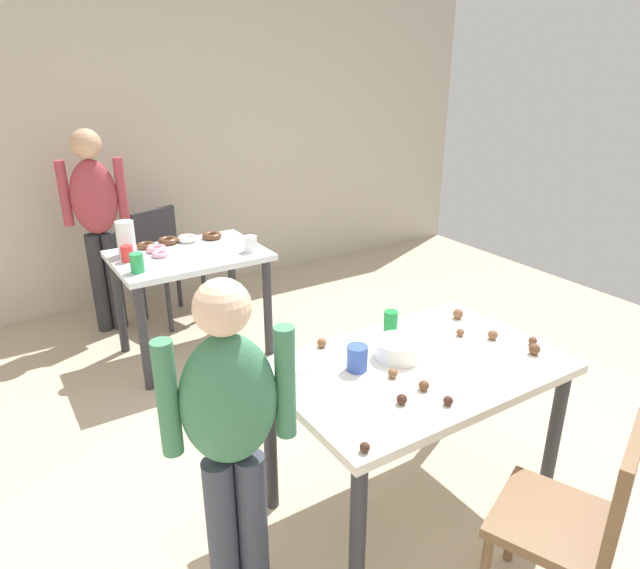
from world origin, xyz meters
The scene contains 34 objects.
ground_plane centered at (0.00, 0.00, 0.00)m, with size 6.40×6.40×0.00m, color tan.
wall_back centered at (0.00, 3.20, 1.30)m, with size 6.40×0.10×2.60m, color #BCB2A3.
dining_table_near centered at (0.01, -0.03, 0.65)m, with size 1.21×0.79×0.75m.
dining_table_far centered at (-0.29, 1.92, 0.63)m, with size 0.98×0.71×0.75m.
chair_near_table centered at (0.09, -0.79, 0.50)m, with size 0.52×0.52×0.87m.
chair_far_table centered at (-0.25, 2.63, 0.50)m, with size 0.50×0.50×0.87m.
person_girl_near centered at (-0.88, -0.09, 0.79)m, with size 0.45×0.29×1.34m.
person_adult_far centered at (-0.70, 2.64, 0.91)m, with size 0.45×0.27×1.51m.
mixing_bowl centered at (-0.02, 0.06, 0.79)m, with size 0.20×0.20×0.08m, color white.
soda_can centered at (0.08, 0.25, 0.81)m, with size 0.07×0.07×0.12m, color #198438.
fork_near centered at (-0.48, 0.17, 0.75)m, with size 0.17×0.02×0.01m, color silver.
cup_near_0 centered at (-0.24, 0.07, 0.80)m, with size 0.09×0.09×0.11m, color #3351B2.
cake_ball_0 centered at (-0.25, 0.32, 0.77)m, with size 0.04×0.04×0.04m, color brown.
cake_ball_1 centered at (-0.24, -0.22, 0.77)m, with size 0.04×0.04×0.04m, color #3D2319.
cake_ball_2 centered at (0.56, -0.17, 0.77)m, with size 0.04×0.04×0.04m, color brown.
cake_ball_3 centered at (-0.15, -0.06, 0.77)m, with size 0.04×0.04×0.04m, color brown.
cake_ball_4 centered at (0.48, 0.21, 0.78)m, with size 0.05×0.05×0.05m, color brown.
cake_ball_5 centered at (-0.11, -0.19, 0.77)m, with size 0.04×0.04×0.04m, color brown.
cake_ball_6 centered at (0.45, -0.04, 0.77)m, with size 0.05×0.05×0.05m, color brown.
cake_ball_7 centered at (-0.53, -0.37, 0.77)m, with size 0.04×0.04×0.04m, color #3D2319.
cake_ball_8 centered at (-0.55, 0.30, 0.77)m, with size 0.04×0.04×0.04m, color brown.
cake_ball_9 centered at (-0.10, -0.32, 0.77)m, with size 0.04×0.04×0.04m, color #3D2319.
cake_ball_10 centered at (0.35, 0.06, 0.77)m, with size 0.04×0.04×0.04m, color brown.
cake_ball_11 centered at (0.50, -0.24, 0.78)m, with size 0.05×0.05×0.05m, color brown.
pitcher_far centered at (-0.64, 2.09, 0.86)m, with size 0.12×0.12×0.23m, color white.
cup_far_0 centered at (-0.68, 1.73, 0.81)m, with size 0.08×0.08×0.12m, color green.
cup_far_1 centered at (0.08, 1.72, 0.80)m, with size 0.09×0.09×0.10m, color white.
cup_far_2 centered at (-0.68, 1.96, 0.80)m, with size 0.07×0.07×0.10m, color red.
donut_far_0 centered at (-0.47, 1.94, 0.77)m, with size 0.11×0.11×0.03m, color pink.
donut_far_1 centered at (-0.20, 2.16, 0.77)m, with size 0.14×0.14×0.04m, color white.
donut_far_2 centered at (-0.46, 2.05, 0.77)m, with size 0.13×0.13×0.04m, color pink.
donut_far_3 centered at (-0.03, 2.14, 0.77)m, with size 0.14×0.14×0.04m, color brown.
donut_far_4 centered at (-0.33, 2.19, 0.77)m, with size 0.14×0.14×0.04m, color brown.
donut_far_5 centered at (-0.50, 2.17, 0.77)m, with size 0.12×0.12×0.04m, color brown.
Camera 1 is at (-1.46, -1.58, 1.95)m, focal length 31.71 mm.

